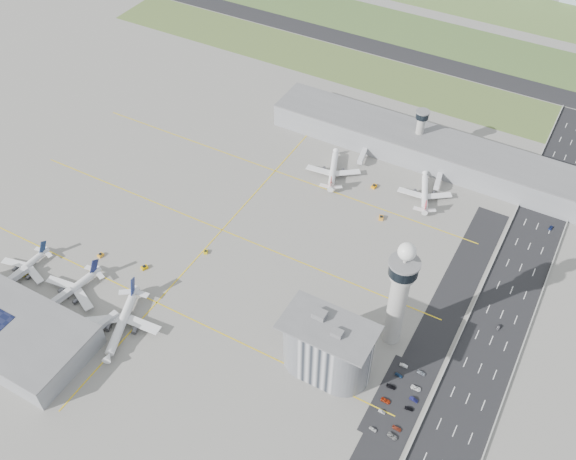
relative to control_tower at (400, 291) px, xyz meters
The scene contains 49 objects.
ground 80.47m from the control_tower, behind, with size 1000.00×1000.00×0.00m, color gray.
grass_strip_0 238.28m from the control_tower, 112.98° to the left, with size 480.00×50.00×0.08m, color #485C2B.
grass_strip_1 308.14m from the control_tower, 107.49° to the left, with size 480.00×60.00×0.08m, color #3C5829.
runway 272.40m from the control_tower, 109.91° to the left, with size 480.00×22.00×0.10m, color black.
highway 56.01m from the control_tower, 10.54° to the right, with size 28.00×500.00×0.10m, color black.
barrier_left 45.73m from the control_tower, 15.42° to the right, with size 0.60×500.00×1.20m, color #9E9E99.
barrier_right 67.08m from the control_tower, ahead, with size 0.60×500.00×1.20m, color #9E9E99.
landside_road 43.28m from the control_tower, 45.00° to the right, with size 18.00×260.00×0.08m, color black.
parking_lot 48.79m from the control_tower, 61.93° to the right, with size 20.00×44.00×0.10m, color black.
taxiway_line_h_0 123.35m from the control_tower, 161.26° to the right, with size 260.00×0.60×0.01m, color yellow.
taxiway_line_h_1 119.40m from the control_tower, 168.89° to the left, with size 260.00×0.60×0.01m, color yellow.
taxiway_line_h_2 143.16m from the control_tower, 143.79° to the left, with size 260.00×0.60×0.01m, color yellow.
taxiway_line_v 119.40m from the control_tower, 168.89° to the left, with size 0.60×260.00×0.01m, color yellow.
control_tower is the anchor object (origin of this frame).
secondary_tower 148.97m from the control_tower, 106.48° to the left, with size 8.60×8.60×31.90m.
admin_building 41.10m from the control_tower, 123.70° to the right, with size 42.00×24.00×33.50m.
terminal_pier 146.15m from the control_tower, 102.88° to the left, with size 210.00×32.00×15.80m.
near_terminal 185.86m from the control_tower, 150.65° to the right, with size 84.00×42.00×13.00m.
airplane_near_a 196.41m from the control_tower, 163.06° to the right, with size 35.37×30.07×9.90m, color white, non-canonical shape.
airplane_near_b 165.76m from the control_tower, 159.88° to the right, with size 40.01×34.01×11.20m, color white, non-canonical shape.
airplane_near_c 133.75m from the control_tower, 153.03° to the right, with size 45.89×39.01×12.85m, color white, non-canonical shape.
airplane_far_a 129.51m from the control_tower, 129.10° to the left, with size 40.02×34.02×11.21m, color white, non-canonical shape.
airplane_far_b 111.85m from the control_tower, 102.11° to the left, with size 38.00×32.30×10.64m, color white, non-canonical shape.
jet_bridge_near_0 200.06m from the control_tower, 159.55° to the right, with size 14.00×3.00×5.70m, color silver, non-canonical shape.
jet_bridge_near_1 172.69m from the control_tower, 156.00° to the right, with size 14.00×3.00×5.70m, color silver, non-canonical shape.
jet_bridge_near_2 146.36m from the control_tower, 151.10° to the right, with size 14.00×3.00×5.70m, color silver, non-canonical shape.
jet_bridge_far_0 145.99m from the control_tower, 119.45° to the left, with size 14.00×3.00×5.70m, color silver, non-canonical shape.
jet_bridge_far_1 129.66m from the control_tower, 99.16° to the left, with size 14.00×3.00×5.70m, color silver, non-canonical shape.
tug_0 195.43m from the control_tower, 162.68° to the right, with size 2.08×3.03×1.76m, color yellow, non-canonical shape.
tug_1 164.18m from the control_tower, behind, with size 2.20×3.19×1.86m, color #F5A31F, non-canonical shape.
tug_2 138.09m from the control_tower, behind, with size 2.36×3.43×1.99m, color #EEAF00, non-canonical shape.
tug_3 115.24m from the control_tower, behind, with size 1.95×2.83×1.65m, color #DCBB0B, non-canonical shape.
tug_4 115.76m from the control_tower, 117.96° to the left, with size 2.39×3.48×2.02m, color #FD9301, non-canonical shape.
tug_5 89.76m from the control_tower, 116.56° to the left, with size 2.47×3.60×2.09m, color orange, non-canonical shape.
car_lot_0 60.76m from the control_tower, 76.02° to the right, with size 1.39×3.47×1.18m, color silver.
car_lot_1 53.47m from the control_tower, 72.69° to the right, with size 1.15×3.30×1.09m, color #ADADAD.
car_lot_2 49.19m from the control_tower, 71.02° to the right, with size 2.02×4.39×1.22m, color #B42D0E.
car_lot_3 44.12m from the control_tower, 66.96° to the right, with size 1.77×4.34×1.26m, color black.
car_lot_4 40.57m from the control_tower, 57.47° to the right, with size 1.51×3.76×1.28m, color navy.
car_lot_5 38.29m from the control_tower, 46.49° to the right, with size 1.35×3.87×1.28m, color silver.
car_lot_6 62.15m from the control_tower, 66.50° to the right, with size 2.12×4.59×1.28m, color gray.
car_lot_7 59.10m from the control_tower, 64.20° to the right, with size 1.66×4.09×1.19m, color maroon.
car_lot_8 51.72m from the control_tower, 55.31° to the right, with size 1.54×3.83×1.30m, color black.
car_lot_9 48.81m from the control_tower, 50.22° to the right, with size 1.39×3.99×1.31m, color #16174C.
car_lot_10 45.26m from the control_tower, 44.79° to the right, with size 2.16×4.68×1.30m, color white.
car_lot_11 41.66m from the control_tower, 30.60° to the right, with size 1.62×3.99×1.16m, color gray.
car_hw_1 63.96m from the control_tower, 35.33° to the left, with size 1.22×3.51×1.16m, color black.
car_hw_2 129.00m from the control_tower, 66.30° to the left, with size 1.80×3.91×1.09m, color navy.
car_hw_4 177.37m from the control_tower, 77.82° to the left, with size 1.39×3.45×1.18m, color #97A1AE.
Camera 1 is at (118.14, -176.24, 254.94)m, focal length 40.00 mm.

